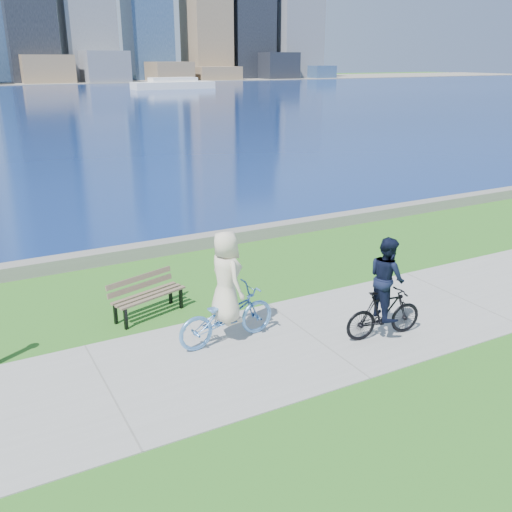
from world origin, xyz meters
The scene contains 7 objects.
ground centered at (0.00, 0.00, 0.00)m, with size 320.00×320.00×0.00m, color #26631A.
concrete_path centered at (0.00, 0.00, 0.01)m, with size 80.00×3.50×0.02m, color gray.
seawall centered at (0.00, 6.20, 0.17)m, with size 90.00×0.50×0.35m, color slate.
ferry_far centered at (30.51, 88.39, 0.79)m, with size 14.08×4.02×1.91m.
park_bench centered at (-2.51, 2.55, 0.51)m, with size 1.71×1.03×0.84m.
cyclist_woman centered at (-1.55, 0.64, 0.83)m, with size 0.86×2.07×2.19m.
cyclist_man centered at (1.20, -0.64, 0.87)m, with size 0.69×1.66×2.02m.
Camera 1 is at (-5.74, -8.25, 5.17)m, focal length 40.00 mm.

